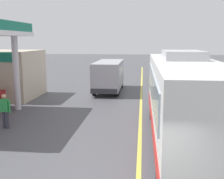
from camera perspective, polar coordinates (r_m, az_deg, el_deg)
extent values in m
plane|color=#4C4C51|center=(24.48, 6.06, 0.29)|extent=(120.00, 120.00, 0.00)
cube|color=#D8CC4C|center=(19.57, 5.98, -2.16)|extent=(0.16, 50.00, 0.01)
cube|color=white|center=(11.48, 14.62, -1.54)|extent=(2.50, 11.00, 2.90)
cube|color=red|center=(11.74, 14.38, -6.80)|extent=(2.54, 11.04, 0.56)
cube|color=#8C9EAD|center=(6.17, 22.04, -6.57)|extent=(2.30, 0.10, 1.40)
cube|color=#8C9EAD|center=(11.28, 8.33, 0.81)|extent=(0.06, 9.35, 1.10)
cube|color=#8C9EAD|center=(11.66, 20.90, 0.54)|extent=(0.06, 9.35, 1.10)
cube|color=#B2B2B7|center=(12.27, 14.29, 6.88)|extent=(1.60, 2.80, 0.36)
cylinder|color=black|center=(8.11, 10.21, -16.59)|extent=(0.30, 1.00, 1.00)
cylinder|color=black|center=(14.89, 8.38, -4.13)|extent=(0.30, 1.00, 1.00)
cylinder|color=black|center=(15.14, 16.75, -4.22)|extent=(0.30, 1.00, 1.00)
cylinder|color=silver|center=(17.45, -19.05, 3.51)|extent=(0.36, 0.36, 4.60)
cylinder|color=black|center=(18.08, -22.01, -2.83)|extent=(0.20, 0.64, 0.64)
cube|color=#A5A5AD|center=(22.68, -0.63, 3.13)|extent=(2.00, 6.00, 2.10)
cube|color=#8C9EAD|center=(22.63, -0.63, 4.13)|extent=(2.04, 5.10, 0.80)
cube|color=#2D2D33|center=(19.81, -1.69, -0.37)|extent=(1.90, 0.16, 0.36)
cylinder|color=black|center=(21.00, -3.67, -0.24)|extent=(0.22, 0.76, 0.76)
cylinder|color=black|center=(20.77, 1.12, -0.34)|extent=(0.22, 0.76, 0.76)
cylinder|color=black|center=(24.89, -2.09, 1.38)|extent=(0.22, 0.76, 0.76)
cylinder|color=black|center=(24.70, 1.96, 1.32)|extent=(0.22, 0.76, 0.76)
cylinder|color=#33333F|center=(14.17, -21.30, -5.82)|extent=(0.14, 0.14, 0.82)
cylinder|color=#33333F|center=(14.09, -20.65, -5.87)|extent=(0.14, 0.14, 0.82)
cube|color=#268C3F|center=(13.97, -21.16, -3.04)|extent=(0.36, 0.22, 0.60)
sphere|color=tan|center=(13.88, -21.27, -1.31)|extent=(0.22, 0.22, 0.22)
cylinder|color=#268C3F|center=(14.08, -21.98, -3.19)|extent=(0.09, 0.09, 0.58)
cylinder|color=#268C3F|center=(13.87, -20.30, -3.28)|extent=(0.09, 0.09, 0.58)
cube|color=olive|center=(31.15, 10.17, 3.60)|extent=(1.70, 4.20, 0.80)
cube|color=olive|center=(31.27, 10.19, 5.01)|extent=(1.50, 2.31, 0.70)
cube|color=#8C9EAD|center=(31.27, 10.19, 5.01)|extent=(1.53, 2.35, 0.49)
cylinder|color=black|center=(29.66, 8.89, 2.55)|extent=(0.20, 0.64, 0.64)
cylinder|color=black|center=(29.77, 11.78, 2.48)|extent=(0.20, 0.64, 0.64)
cylinder|color=black|center=(32.64, 8.67, 3.23)|extent=(0.20, 0.64, 0.64)
cylinder|color=black|center=(32.74, 11.29, 3.17)|extent=(0.20, 0.64, 0.64)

